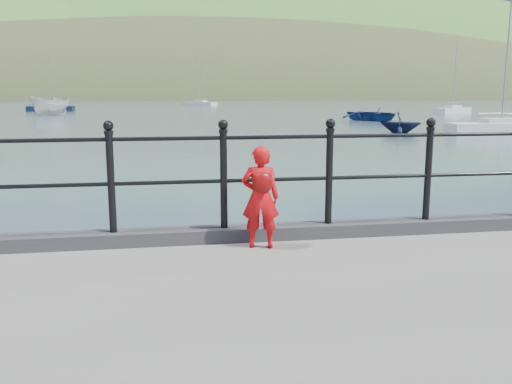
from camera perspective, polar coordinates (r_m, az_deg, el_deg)
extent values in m
plane|color=#2D4251|center=(6.65, 1.88, -12.86)|extent=(600.00, 600.00, 0.00)
cube|color=#28282B|center=(6.16, 2.22, -4.19)|extent=(60.00, 0.30, 0.15)
cylinder|color=black|center=(6.04, 2.26, 1.32)|extent=(18.00, 0.04, 0.04)
cylinder|color=black|center=(5.98, 2.29, 5.80)|extent=(18.00, 0.04, 0.04)
cylinder|color=black|center=(5.94, -15.00, 0.82)|extent=(0.08, 0.08, 1.05)
sphere|color=black|center=(5.87, -15.29, 6.74)|extent=(0.11, 0.11, 0.11)
cylinder|color=black|center=(5.95, -3.41, 1.17)|extent=(0.08, 0.08, 1.05)
sphere|color=black|center=(5.88, -3.48, 7.09)|extent=(0.11, 0.11, 0.11)
cylinder|color=black|center=(6.19, 7.70, 1.46)|extent=(0.08, 0.08, 1.05)
sphere|color=black|center=(6.12, 7.85, 7.15)|extent=(0.11, 0.11, 0.11)
cylinder|color=black|center=(6.64, 17.64, 1.68)|extent=(0.08, 0.08, 1.05)
sphere|color=black|center=(6.58, 17.94, 6.97)|extent=(0.11, 0.11, 0.11)
ellipsoid|color=#333A21|center=(202.90, -3.59, 5.40)|extent=(400.00, 100.00, 88.00)
ellipsoid|color=#387026|center=(269.74, 3.58, 4.13)|extent=(600.00, 180.00, 156.00)
cube|color=silver|center=(190.01, -20.17, 10.00)|extent=(9.00, 6.00, 6.00)
cube|color=#4C4744|center=(190.06, -20.25, 11.20)|extent=(9.50, 6.50, 2.00)
cube|color=silver|center=(187.29, -13.13, 10.37)|extent=(9.00, 6.00, 6.00)
cube|color=#4C4744|center=(187.34, -13.18, 11.59)|extent=(9.50, 6.50, 2.00)
cube|color=silver|center=(187.97, -3.81, 10.61)|extent=(9.00, 6.00, 6.00)
cube|color=#4C4744|center=(188.02, -3.82, 11.83)|extent=(9.50, 6.50, 2.00)
cube|color=silver|center=(192.61, 4.35, 10.60)|extent=(9.00, 6.00, 6.00)
cube|color=#4C4744|center=(192.66, 4.36, 11.79)|extent=(9.50, 6.50, 2.00)
imported|color=red|center=(5.70, 0.46, -0.56)|extent=(0.44, 0.33, 1.09)
ellipsoid|color=red|center=(5.54, 0.70, 0.95)|extent=(0.22, 0.11, 0.23)
imported|color=navy|center=(51.43, 12.22, 8.01)|extent=(5.86, 6.84, 1.20)
imported|color=beige|center=(64.99, -20.85, 8.46)|extent=(4.82, 5.71, 2.13)
imported|color=black|center=(36.57, 14.95, 7.10)|extent=(3.36, 3.26, 1.35)
cube|color=black|center=(79.47, -20.79, 8.13)|extent=(6.19, 2.40, 0.90)
cube|color=beige|center=(79.46, -20.82, 8.49)|extent=(2.23, 1.49, 0.50)
cylinder|color=#A5A5A8|center=(79.46, -21.00, 11.22)|extent=(0.10, 0.10, 7.70)
cylinder|color=#A5A5A8|center=(79.45, -20.84, 8.88)|extent=(2.72, 0.30, 0.06)
cube|color=silver|center=(37.54, 24.38, 5.94)|extent=(6.78, 2.26, 0.90)
cube|color=beige|center=(37.51, 24.43, 6.70)|extent=(2.41, 1.44, 0.50)
cylinder|color=#A5A5A8|center=(37.52, 24.91, 12.89)|extent=(0.10, 0.10, 8.22)
cylinder|color=#A5A5A8|center=(37.48, 24.50, 7.54)|extent=(3.00, 0.24, 0.06)
cube|color=silver|center=(70.70, 19.98, 7.96)|extent=(6.01, 4.45, 0.90)
cube|color=beige|center=(70.69, 20.00, 8.37)|extent=(2.39, 2.05, 0.50)
cylinder|color=#A5A5A8|center=(70.69, 20.20, 11.45)|extent=(0.10, 0.10, 7.73)
cylinder|color=#A5A5A8|center=(70.68, 20.03, 8.81)|extent=(2.36, 1.42, 0.06)
cube|color=silver|center=(105.52, -5.91, 9.17)|extent=(6.40, 6.07, 0.90)
cube|color=beige|center=(105.51, -5.92, 9.44)|extent=(2.72, 2.65, 0.50)
cylinder|color=#A5A5A8|center=(105.53, -5.96, 11.87)|extent=(0.10, 0.10, 9.05)
cylinder|color=#A5A5A8|center=(105.51, -5.92, 9.74)|extent=(2.30, 2.10, 0.06)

